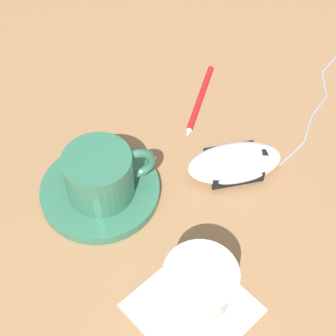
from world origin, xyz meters
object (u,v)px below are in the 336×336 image
at_px(computer_mouse, 235,163).
at_px(pen, 200,98).
at_px(coffee_cup, 101,174).
at_px(drinking_glass, 199,291).
at_px(saucer, 100,190).

distance_m(computer_mouse, pen, 0.14).
xyz_separation_m(coffee_cup, drinking_glass, (0.18, -0.01, -0.00)).
relative_size(coffee_cup, computer_mouse, 0.80).
bearing_deg(saucer, computer_mouse, 60.66).
bearing_deg(computer_mouse, coffee_cup, -117.78).
bearing_deg(pen, drinking_glass, -43.23).
height_order(saucer, drinking_glass, drinking_glass).
height_order(saucer, computer_mouse, computer_mouse).
height_order(coffee_cup, drinking_glass, drinking_glass).
height_order(coffee_cup, computer_mouse, coffee_cup).
height_order(coffee_cup, pen, coffee_cup).
relative_size(saucer, drinking_glass, 1.92).
distance_m(coffee_cup, drinking_glass, 0.18).
distance_m(saucer, drinking_glass, 0.19).
bearing_deg(coffee_cup, computer_mouse, 62.22).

